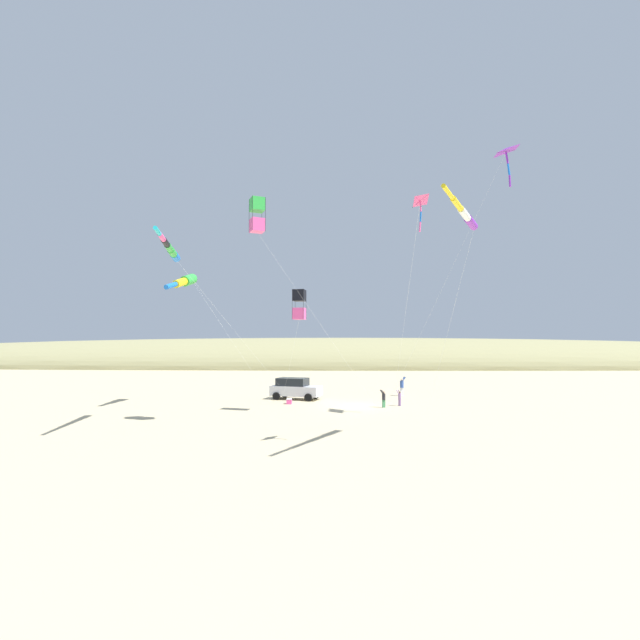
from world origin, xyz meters
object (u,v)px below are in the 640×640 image
(kite_box_teal_far_right, at_px, (257,215))
(kite_box_white_trailing, at_px, (299,305))
(parked_car, at_px, (295,388))
(kite_delta_black_fish_shape, at_px, (419,203))
(kite_windsock_blue_topmost, at_px, (170,249))
(person_adult_flyer, at_px, (402,385))
(kite_windsock_small_distant, at_px, (184,281))
(cooler_box, at_px, (289,401))
(kite_windsock_magenta_far_left, at_px, (465,215))
(person_child_grey_jacket, at_px, (384,398))
(kite_delta_checkered_midright, at_px, (506,152))
(person_child_green_jacket, at_px, (400,397))

(kite_box_teal_far_right, distance_m, kite_box_white_trailing, 7.51)
(parked_car, height_order, kite_delta_black_fish_shape, kite_delta_black_fish_shape)
(kite_windsock_blue_topmost, bearing_deg, parked_car, 154.22)
(person_adult_flyer, height_order, kite_windsock_small_distant, kite_windsock_small_distant)
(kite_windsock_small_distant, xyz_separation_m, kite_delta_black_fish_shape, (14.29, 16.05, 1.89))
(cooler_box, bearing_deg, kite_box_teal_far_right, -6.74)
(kite_windsock_magenta_far_left, height_order, kite_delta_black_fish_shape, kite_delta_black_fish_shape)
(person_child_grey_jacket, height_order, kite_delta_checkered_midright, kite_delta_checkered_midright)
(person_adult_flyer, bearing_deg, kite_windsock_blue_topmost, -45.36)
(person_child_grey_jacket, bearing_deg, kite_box_teal_far_right, -47.90)
(kite_windsock_magenta_far_left, distance_m, kite_delta_black_fish_shape, 2.28)
(person_child_grey_jacket, xyz_separation_m, kite_windsock_blue_topmost, (8.58, -13.56, 9.78))
(parked_car, xyz_separation_m, kite_box_teal_far_right, (12.39, -1.38, 11.82))
(cooler_box, height_order, person_child_grey_jacket, person_child_grey_jacket)
(kite_windsock_magenta_far_left, height_order, kite_windsock_small_distant, kite_windsock_magenta_far_left)
(person_child_green_jacket, xyz_separation_m, kite_windsock_small_distant, (-0.07, -17.18, 9.18))
(person_child_grey_jacket, distance_m, kite_windsock_magenta_far_left, 17.02)
(person_child_green_jacket, bearing_deg, cooler_box, -96.21)
(person_adult_flyer, xyz_separation_m, kite_delta_black_fish_shape, (20.67, -2.34, 10.78))
(cooler_box, bearing_deg, kite_windsock_magenta_far_left, 33.14)
(kite_windsock_magenta_far_left, distance_m, kite_windsock_blue_topmost, 16.65)
(parked_car, relative_size, kite_delta_checkered_midright, 0.26)
(cooler_box, height_order, kite_box_white_trailing, kite_box_white_trailing)
(person_child_green_jacket, bearing_deg, person_child_grey_jacket, -57.09)
(person_adult_flyer, bearing_deg, person_child_grey_jacket, -19.23)
(parked_car, relative_size, kite_windsock_blue_topmost, 0.25)
(parked_car, height_order, kite_box_white_trailing, kite_box_white_trailing)
(parked_car, xyz_separation_m, kite_windsock_small_distant, (3.73, -8.68, 8.91))
(parked_car, relative_size, kite_windsock_small_distant, 0.44)
(cooler_box, height_order, kite_delta_black_fish_shape, kite_delta_black_fish_shape)
(person_child_green_jacket, bearing_deg, kite_delta_checkered_midright, 44.64)
(cooler_box, xyz_separation_m, kite_box_white_trailing, (4.47, 1.11, 7.48))
(kite_delta_checkered_midright, height_order, kite_windsock_small_distant, kite_delta_checkered_midright)
(parked_car, distance_m, person_adult_flyer, 10.06)
(person_adult_flyer, xyz_separation_m, kite_box_white_trailing, (9.97, -8.86, 6.73))
(person_adult_flyer, relative_size, person_child_grey_jacket, 1.31)
(kite_delta_checkered_midright, bearing_deg, kite_windsock_small_distant, -105.14)
(person_child_green_jacket, height_order, kite_windsock_magenta_far_left, kite_windsock_magenta_far_left)
(kite_windsock_magenta_far_left, xyz_separation_m, kite_delta_black_fish_shape, (0.12, -2.20, 0.58))
(kite_windsock_magenta_far_left, relative_size, kite_box_white_trailing, 1.75)
(parked_car, relative_size, kite_delta_black_fish_shape, 0.38)
(person_child_green_jacket, height_order, person_child_grey_jacket, person_child_grey_jacket)
(parked_car, xyz_separation_m, kite_delta_checkered_midright, (10.04, 14.66, 16.62))
(kite_windsock_magenta_far_left, bearing_deg, kite_windsock_small_distant, -127.83)
(cooler_box, relative_size, person_child_grey_jacket, 0.46)
(person_adult_flyer, relative_size, kite_windsock_magenta_far_left, 0.12)
(kite_delta_checkered_midright, bearing_deg, kite_windsock_magenta_far_left, -32.95)
(person_child_grey_jacket, bearing_deg, cooler_box, -103.86)
(kite_delta_checkered_midright, xyz_separation_m, kite_windsock_small_distant, (-6.32, -23.34, -7.71))
(cooler_box, xyz_separation_m, kite_windsock_small_distant, (0.88, -8.42, 9.65))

